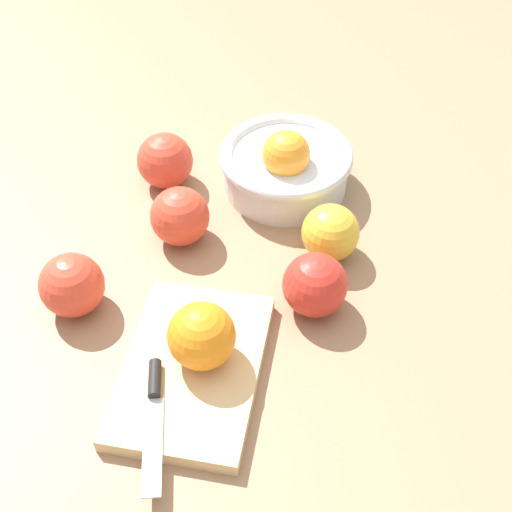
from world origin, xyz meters
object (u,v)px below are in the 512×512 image
object	(u,v)px
apple_back_center	(315,285)
apple_mid_left	(180,216)
cutting_board	(192,369)
knife	(154,406)
apple_front_right	(72,285)
apple_back_left	(330,233)
bowl	(286,165)
orange_on_board	(202,336)
apple_front_left	(165,161)

from	to	relation	value
apple_back_center	apple_mid_left	distance (m)	0.21
cutting_board	knife	distance (m)	0.07
apple_front_right	apple_back_left	xyz separation A→B (m)	(-0.15, 0.29, -0.00)
bowl	cutting_board	distance (m)	0.35
apple_back_center	apple_back_left	xyz separation A→B (m)	(-0.09, 0.01, -0.00)
apple_front_right	cutting_board	bearing A→B (deg)	67.64
bowl	knife	distance (m)	0.41
orange_on_board	apple_back_center	size ratio (longest dim) A/B	0.96
apple_back_center	apple_front_right	size ratio (longest dim) A/B	1.01
cutting_board	apple_mid_left	distance (m)	0.22
apple_front_left	apple_back_center	bearing A→B (deg)	51.99
apple_front_left	apple_mid_left	size ratio (longest dim) A/B	1.02
knife	apple_front_right	world-z (taller)	apple_front_right
apple_back_center	apple_front_left	size ratio (longest dim) A/B	0.99
knife	apple_back_center	world-z (taller)	apple_back_center
cutting_board	apple_front_left	xyz separation A→B (m)	(-0.32, -0.12, 0.03)
cutting_board	apple_back_left	bearing A→B (deg)	150.17
bowl	apple_front_left	xyz separation A→B (m)	(0.03, -0.17, 0.00)
orange_on_board	knife	xyz separation A→B (m)	(0.08, -0.03, -0.03)
apple_back_center	orange_on_board	bearing A→B (deg)	-43.74
cutting_board	apple_front_right	size ratio (longest dim) A/B	2.87
orange_on_board	apple_back_left	world-z (taller)	orange_on_board
apple_mid_left	bowl	bearing A→B (deg)	138.20
orange_on_board	apple_mid_left	size ratio (longest dim) A/B	0.96
cutting_board	apple_back_left	world-z (taller)	apple_back_left
apple_front_right	apple_front_left	world-z (taller)	apple_front_left
orange_on_board	apple_front_left	size ratio (longest dim) A/B	0.95
apple_back_left	bowl	bearing A→B (deg)	-146.75
orange_on_board	apple_front_left	xyz separation A→B (m)	(-0.30, -0.13, -0.02)
apple_mid_left	apple_back_left	world-z (taller)	apple_mid_left
knife	apple_front_right	distance (m)	0.19
bowl	apple_front_left	distance (m)	0.17
bowl	cutting_board	world-z (taller)	bowl
knife	apple_back_center	distance (m)	0.24
apple_back_center	apple_front_right	bearing A→B (deg)	-78.44
apple_back_center	apple_mid_left	world-z (taller)	same
apple_back_center	apple_front_left	xyz separation A→B (m)	(-0.19, -0.24, 0.00)
bowl	knife	size ratio (longest dim) A/B	1.23
bowl	apple_back_center	size ratio (longest dim) A/B	2.39
orange_on_board	apple_front_left	distance (m)	0.33
cutting_board	apple_front_left	bearing A→B (deg)	-158.64
bowl	apple_front_right	distance (m)	0.35
cutting_board	knife	xyz separation A→B (m)	(0.06, -0.02, 0.01)
bowl	cutting_board	xyz separation A→B (m)	(0.34, -0.05, -0.03)
bowl	apple_mid_left	size ratio (longest dim) A/B	2.40
knife	apple_mid_left	bearing A→B (deg)	-170.03
apple_front_right	apple_back_left	size ratio (longest dim) A/B	1.04
bowl	apple_front_right	xyz separation A→B (m)	(0.27, -0.21, -0.00)
orange_on_board	knife	distance (m)	0.09
bowl	orange_on_board	world-z (taller)	bowl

